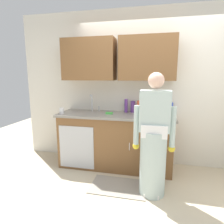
{
  "coord_description": "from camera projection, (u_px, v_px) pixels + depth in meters",
  "views": [
    {
      "loc": [
        0.08,
        -2.42,
        1.57
      ],
      "look_at": [
        -0.58,
        0.55,
        1.0
      ],
      "focal_mm": 30.67,
      "sensor_mm": 36.0,
      "label": 1
    }
  ],
  "objects": [
    {
      "name": "countertop",
      "position": [
        115.0,
        115.0,
        3.25
      ],
      "size": [
        1.96,
        0.66,
        0.04
      ],
      "primitive_type": "cube",
      "color": "gray",
      "rests_on": "counter_cabinet"
    },
    {
      "name": "person_at_sink",
      "position": [
        153.0,
        145.0,
        2.49
      ],
      "size": [
        0.55,
        0.34,
        1.62
      ],
      "color": "white",
      "rests_on": "ground"
    },
    {
      "name": "sponge",
      "position": [
        109.0,
        113.0,
        3.23
      ],
      "size": [
        0.11,
        0.07,
        0.03
      ],
      "primitive_type": "cube",
      "color": "#4CBF4C",
      "rests_on": "countertop"
    },
    {
      "name": "bottle_soap",
      "position": [
        154.0,
        108.0,
        3.27
      ],
      "size": [
        0.06,
        0.06,
        0.2
      ],
      "primitive_type": "cylinder",
      "color": "#D8D14C",
      "rests_on": "countertop"
    },
    {
      "name": "sink",
      "position": [
        92.0,
        114.0,
        3.34
      ],
      "size": [
        0.5,
        0.36,
        0.35
      ],
      "color": "#B7BABF",
      "rests_on": "counter_cabinet"
    },
    {
      "name": "bottle_dish_liquid",
      "position": [
        133.0,
        107.0,
        3.38
      ],
      "size": [
        0.08,
        0.08,
        0.2
      ],
      "primitive_type": "cylinder",
      "color": "#66388C",
      "rests_on": "countertop"
    },
    {
      "name": "cup_by_sink",
      "position": [
        62.0,
        111.0,
        3.24
      ],
      "size": [
        0.08,
        0.08,
        0.11
      ],
      "primitive_type": "cylinder",
      "color": "white",
      "rests_on": "countertop"
    },
    {
      "name": "kitchen_wall_with_uppers",
      "position": [
        142.0,
        82.0,
        3.34
      ],
      "size": [
        4.8,
        0.44,
        2.7
      ],
      "color": "silver",
      "rests_on": "ground"
    },
    {
      "name": "floor_mat",
      "position": [
        118.0,
        187.0,
        2.75
      ],
      "size": [
        0.8,
        0.5,
        0.01
      ],
      "primitive_type": "cube",
      "color": "gray",
      "rests_on": "ground"
    },
    {
      "name": "bottle_water_short",
      "position": [
        138.0,
        107.0,
        3.29
      ],
      "size": [
        0.06,
        0.06,
        0.22
      ],
      "primitive_type": "cylinder",
      "color": "#E05933",
      "rests_on": "countertop"
    },
    {
      "name": "bottle_cleaner_spray",
      "position": [
        126.0,
        106.0,
        3.37
      ],
      "size": [
        0.06,
        0.06,
        0.24
      ],
      "primitive_type": "cylinder",
      "color": "#66388C",
      "rests_on": "countertop"
    },
    {
      "name": "ground_plane",
      "position": [
        144.0,
        192.0,
        2.63
      ],
      "size": [
        9.0,
        9.0,
        0.0
      ],
      "primitive_type": "plane",
      "color": "beige"
    },
    {
      "name": "counter_cabinet",
      "position": [
        115.0,
        141.0,
        3.33
      ],
      "size": [
        1.9,
        0.62,
        0.9
      ],
      "color": "brown",
      "rests_on": "ground"
    },
    {
      "name": "bottle_water_tall",
      "position": [
        171.0,
        108.0,
        3.25
      ],
      "size": [
        0.08,
        0.08,
        0.19
      ],
      "primitive_type": "cylinder",
      "color": "#334CB2",
      "rests_on": "countertop"
    }
  ]
}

